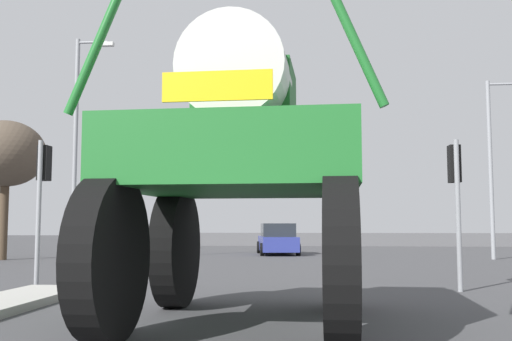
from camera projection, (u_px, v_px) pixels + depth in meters
The scene contains 9 objects.
ground_plane at pixel (277, 266), 21.20m from camera, with size 120.00×120.00×0.00m, color #424244.
oversize_sprayer at pixel (242, 171), 8.91m from camera, with size 4.04×5.38×5.00m.
sedan_ahead at pixel (278, 240), 29.38m from camera, with size 2.33×4.30×1.52m.
traffic_signal_near_left at pixel (43, 180), 14.18m from camera, with size 0.24×0.54×3.43m.
traffic_signal_near_right at pixel (455, 181), 13.32m from camera, with size 0.24×0.54×3.33m.
streetlight_far_left at pixel (78, 138), 24.50m from camera, with size 1.61×0.24×9.15m.
streetlight_far_right at pixel (494, 159), 25.45m from camera, with size 1.90×0.24×7.63m.
bare_tree_left at pixel (6, 154), 25.12m from camera, with size 3.27×3.27×5.83m.
roadside_barrier at pixel (293, 239), 40.96m from camera, with size 30.40×0.24×0.90m, color #59595B.
Camera 1 is at (1.16, -3.40, 1.44)m, focal length 41.97 mm.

